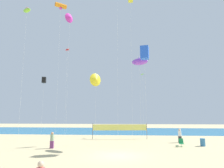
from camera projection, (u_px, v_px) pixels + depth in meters
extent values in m
plane|color=#D1BC89|center=(117.00, 156.00, 18.04)|extent=(120.00, 120.00, 0.00)
cube|color=#1E6B99|center=(124.00, 131.00, 45.69)|extent=(120.00, 20.00, 0.01)
sphere|color=beige|center=(41.00, 164.00, 8.72)|extent=(0.28, 0.28, 0.28)
cube|color=#7A3872|center=(52.00, 145.00, 21.97)|extent=(0.39, 0.23, 0.81)
cylinder|color=#99B28C|center=(52.00, 138.00, 22.09)|extent=(0.41, 0.41, 0.67)
sphere|color=tan|center=(52.00, 133.00, 22.16)|extent=(0.30, 0.30, 0.30)
cube|color=#2D2D33|center=(180.00, 139.00, 26.53)|extent=(0.40, 0.24, 0.84)
cylinder|color=white|center=(180.00, 133.00, 26.65)|extent=(0.42, 0.42, 0.69)
sphere|color=beige|center=(179.00, 130.00, 26.72)|extent=(0.31, 0.31, 0.31)
cube|color=#1E8C4C|center=(182.00, 144.00, 23.14)|extent=(0.52, 0.48, 0.03)
cube|color=#1E8C4C|center=(181.00, 141.00, 23.47)|extent=(0.52, 0.23, 0.57)
cylinder|color=silver|center=(182.00, 145.00, 22.98)|extent=(0.03, 0.03, 0.32)
cylinder|color=silver|center=(181.00, 145.00, 23.26)|extent=(0.03, 0.03, 0.32)
cylinder|color=teal|center=(203.00, 142.00, 23.49)|extent=(0.56, 0.56, 0.89)
cylinder|color=#4C4C51|center=(93.00, 131.00, 30.35)|extent=(0.08, 0.08, 2.40)
cylinder|color=#4C4C51|center=(147.00, 131.00, 30.60)|extent=(0.08, 0.08, 2.40)
cube|color=#EAE566|center=(120.00, 127.00, 30.55)|extent=(8.26, 0.95, 0.90)
cube|color=#99B28C|center=(177.00, 146.00, 22.76)|extent=(0.30, 0.15, 0.24)
cylinder|color=silver|center=(146.00, 99.00, 21.96)|extent=(0.01, 0.01, 10.70)
cube|color=blue|center=(145.00, 53.00, 22.78)|extent=(1.08, 1.08, 1.47)
cylinder|color=silver|center=(58.00, 70.00, 28.99)|extent=(0.01, 0.01, 20.24)
cylinder|color=orange|center=(61.00, 6.00, 30.53)|extent=(1.76, 1.58, 0.67)
sphere|color=#D833A5|center=(61.00, 8.00, 30.46)|extent=(0.40, 0.40, 0.40)
cylinder|color=silver|center=(140.00, 103.00, 24.01)|extent=(0.01, 0.01, 10.21)
ellipsoid|color=purple|center=(140.00, 62.00, 24.78)|extent=(2.43, 2.33, 1.14)
cube|color=white|center=(140.00, 59.00, 24.84)|extent=(0.49, 0.06, 0.61)
cylinder|color=silver|center=(66.00, 91.00, 37.92)|extent=(0.01, 0.01, 16.33)
pyramid|color=red|center=(67.00, 49.00, 39.18)|extent=(0.83, 0.82, 0.39)
cylinder|color=silver|center=(132.00, 66.00, 28.11)|extent=(0.01, 0.01, 20.89)
cylinder|color=silver|center=(68.00, 75.00, 34.23)|extent=(0.01, 0.01, 20.97)
cone|color=#D833A5|center=(70.00, 18.00, 35.82)|extent=(1.37, 1.74, 1.76)
cylinder|color=silver|center=(118.00, 62.00, 25.93)|extent=(0.01, 0.01, 20.98)
cylinder|color=silver|center=(96.00, 111.00, 25.51)|extent=(0.01, 0.01, 8.23)
cone|color=yellow|center=(96.00, 80.00, 26.14)|extent=(1.48, 1.40, 1.70)
cylinder|color=silver|center=(43.00, 107.00, 34.99)|extent=(0.01, 0.01, 9.84)
cube|color=black|center=(44.00, 80.00, 35.74)|extent=(0.76, 0.76, 1.05)
cylinder|color=silver|center=(143.00, 104.00, 35.43)|extent=(0.01, 0.01, 10.92)
pyramid|color=#8CD833|center=(142.00, 74.00, 36.26)|extent=(0.88, 0.87, 0.32)
cylinder|color=silver|center=(22.00, 74.00, 26.25)|extent=(0.01, 0.01, 18.01)
ellipsoid|color=#8CD833|center=(27.00, 10.00, 27.61)|extent=(1.74, 1.42, 0.82)
cube|color=pink|center=(27.00, 9.00, 27.65)|extent=(0.33, 0.06, 0.41)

